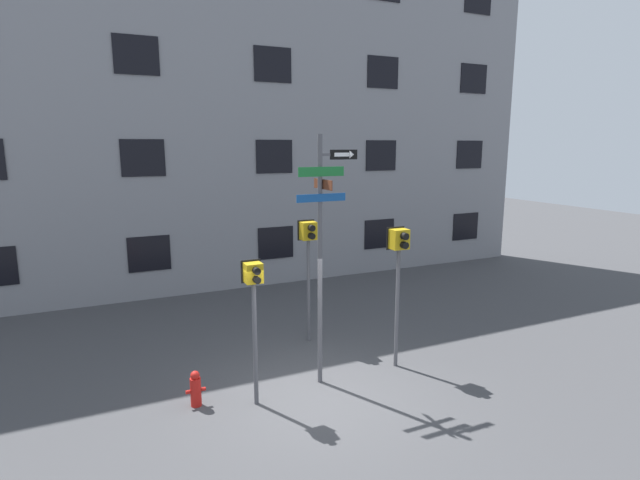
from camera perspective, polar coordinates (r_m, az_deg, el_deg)
ground_plane at (r=9.64m, az=-0.50°, el=-17.68°), size 60.00×60.00×0.00m
building_facade at (r=16.04m, az=-12.68°, el=14.28°), size 24.00×0.63×11.27m
street_sign_pole at (r=9.32m, az=0.31°, el=-0.01°), size 1.25×0.75×4.79m
pedestrian_signal_left at (r=8.75m, az=-7.56°, el=-6.29°), size 0.35×0.40×2.64m
pedestrian_signal_right at (r=10.25m, az=8.99°, el=-2.01°), size 0.41×0.40×2.96m
pedestrian_signal_across at (r=11.50m, az=-1.33°, el=-0.71°), size 0.41×0.40×2.89m
fire_hydrant at (r=9.53m, az=-14.03°, el=-16.19°), size 0.35×0.19×0.66m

